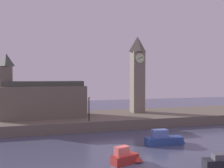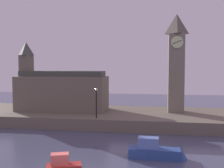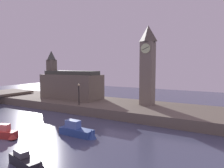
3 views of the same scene
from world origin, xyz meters
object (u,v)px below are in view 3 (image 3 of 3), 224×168
object	(u,v)px
streetlamp	(79,92)
boat_dinghy_red	(6,133)
clock_tower	(148,64)
boat_barge_dark	(28,162)
parliament_hall	(70,84)
boat_tour_blue	(79,131)

from	to	relation	value
streetlamp	boat_dinghy_red	bearing A→B (deg)	-86.59
clock_tower	boat_barge_dark	world-z (taller)	clock_tower
parliament_hall	streetlamp	xyz separation A→B (m)	(6.68, -5.34, -0.57)
clock_tower	streetlamp	world-z (taller)	clock_tower
boat_dinghy_red	boat_tour_blue	distance (m)	8.33
boat_dinghy_red	parliament_hall	bearing A→B (deg)	110.88
parliament_hall	boat_tour_blue	world-z (taller)	parliament_hall
parliament_hall	clock_tower	bearing A→B (deg)	3.70
streetlamp	boat_tour_blue	world-z (taller)	streetlamp
parliament_hall	streetlamp	bearing A→B (deg)	-38.65
boat_tour_blue	boat_barge_dark	size ratio (longest dim) A/B	1.16
boat_tour_blue	boat_barge_dark	bearing A→B (deg)	-80.24
clock_tower	boat_dinghy_red	world-z (taller)	clock_tower
boat_barge_dark	streetlamp	bearing A→B (deg)	116.73
streetlamp	parliament_hall	bearing A→B (deg)	141.35
boat_dinghy_red	boat_tour_blue	bearing A→B (deg)	35.90
boat_tour_blue	streetlamp	bearing A→B (deg)	128.59
clock_tower	boat_dinghy_red	size ratio (longest dim) A/B	4.24
streetlamp	boat_tour_blue	distance (m)	12.63
boat_barge_dark	parliament_hall	bearing A→B (deg)	124.01
boat_dinghy_red	boat_tour_blue	world-z (taller)	boat_tour_blue
boat_barge_dark	boat_dinghy_red	bearing A→B (deg)	156.46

